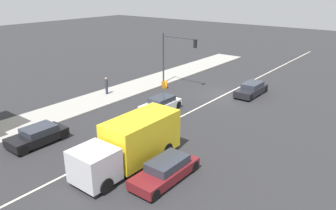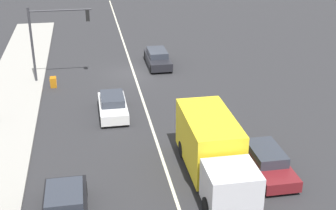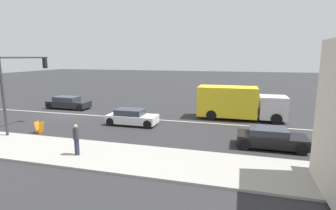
% 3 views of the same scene
% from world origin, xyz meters
% --- Properties ---
extents(ground_plane, '(160.00, 160.00, 0.00)m').
position_xyz_m(ground_plane, '(0.00, 18.00, 0.00)').
color(ground_plane, '#2B2B2D').
extents(sidewalk_right, '(4.00, 73.00, 0.12)m').
position_xyz_m(sidewalk_right, '(9.00, 18.50, 0.06)').
color(sidewalk_right, '#9E9B93').
rests_on(sidewalk_right, ground).
extents(lane_marking_center, '(0.16, 60.00, 0.01)m').
position_xyz_m(lane_marking_center, '(0.00, 0.00, 0.00)').
color(lane_marking_center, beige).
rests_on(lane_marking_center, ground).
extents(traffic_signal_main, '(4.59, 0.34, 5.60)m').
position_xyz_m(traffic_signal_main, '(6.12, 0.68, 3.90)').
color(traffic_signal_main, '#333338').
rests_on(traffic_signal_main, sidewalk_right).
extents(pedestrian, '(0.34, 0.34, 1.74)m').
position_xyz_m(pedestrian, '(9.46, 7.56, 1.04)').
color(pedestrian, '#282D42').
rests_on(pedestrian, sidewalk_right).
extents(warning_aframe_sign, '(0.45, 0.53, 0.84)m').
position_xyz_m(warning_aframe_sign, '(6.20, 2.19, 0.43)').
color(warning_aframe_sign, orange).
rests_on(warning_aframe_sign, ground).
extents(delivery_truck, '(2.44, 7.50, 2.87)m').
position_xyz_m(delivery_truck, '(-2.20, 15.91, 1.47)').
color(delivery_truck, silver).
rests_on(delivery_truck, ground).
extents(sedan_dark, '(1.77, 4.53, 1.30)m').
position_xyz_m(sedan_dark, '(-2.20, -1.53, 0.63)').
color(sedan_dark, black).
rests_on(sedan_dark, ground).
extents(van_white, '(1.75, 4.05, 1.30)m').
position_xyz_m(van_white, '(2.20, 7.70, 0.63)').
color(van_white, silver).
rests_on(van_white, ground).
extents(sedan_maroon, '(1.78, 4.55, 1.27)m').
position_xyz_m(sedan_maroon, '(-5.00, 16.05, 0.61)').
color(sedan_maroon, maroon).
rests_on(sedan_maroon, ground).
extents(suv_black, '(1.92, 4.01, 1.23)m').
position_xyz_m(suv_black, '(5.00, 18.01, 0.61)').
color(suv_black, black).
rests_on(suv_black, ground).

